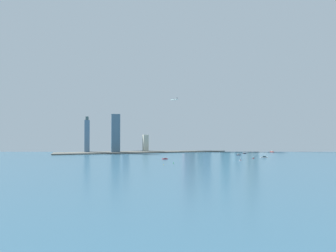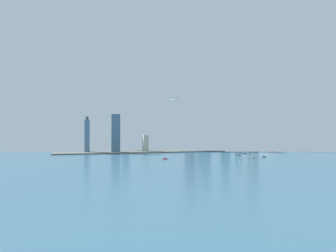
% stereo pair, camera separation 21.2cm
% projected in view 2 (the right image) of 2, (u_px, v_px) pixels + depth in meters
% --- Properties ---
extents(ground_plane, '(6000.00, 6000.00, 0.00)m').
position_uv_depth(ground_plane, '(251.00, 166.00, 576.48)').
color(ground_plane, '#396681').
extents(waterfront_pier, '(790.45, 74.98, 3.62)m').
position_uv_depth(waterfront_pier, '(180.00, 151.00, 994.97)').
color(waterfront_pier, '#63625B').
rests_on(waterfront_pier, ground).
extents(observation_tower, '(32.48, 32.48, 360.93)m').
position_uv_depth(observation_tower, '(249.00, 106.00, 1078.75)').
color(observation_tower, gray).
rests_on(observation_tower, ground).
extents(stadium_dome, '(90.80, 90.80, 36.46)m').
position_uv_depth(stadium_dome, '(271.00, 147.00, 1097.26)').
color(stadium_dome, gray).
rests_on(stadium_dome, ground).
extents(skyscraper_0, '(16.15, 21.72, 57.03)m').
position_uv_depth(skyscraper_0, '(145.00, 143.00, 978.72)').
color(skyscraper_0, beige).
rests_on(skyscraper_0, ground).
extents(skyscraper_1, '(23.13, 16.71, 176.78)m').
position_uv_depth(skyscraper_1, '(254.00, 126.00, 1134.36)').
color(skyscraper_1, slate).
rests_on(skyscraper_1, ground).
extents(skyscraper_2, '(27.70, 24.44, 170.37)m').
position_uv_depth(skyscraper_2, '(191.00, 127.00, 1079.70)').
color(skyscraper_2, '#7A5C58').
rests_on(skyscraper_2, ground).
extents(skyscraper_3, '(21.67, 24.48, 161.55)m').
position_uv_depth(skyscraper_3, '(225.00, 128.00, 1036.44)').
color(skyscraper_3, teal).
rests_on(skyscraper_3, ground).
extents(skyscraper_4, '(22.58, 26.91, 101.04)m').
position_uv_depth(skyscraper_4, '(125.00, 137.00, 1019.31)').
color(skyscraper_4, slate).
rests_on(skyscraper_4, ground).
extents(skyscraper_5, '(26.89, 16.92, 121.67)m').
position_uv_depth(skyscraper_5, '(116.00, 134.00, 935.31)').
color(skyscraper_5, slate).
rests_on(skyscraper_5, ground).
extents(skyscraper_6, '(15.73, 21.79, 114.19)m').
position_uv_depth(skyscraper_6, '(87.00, 136.00, 941.02)').
color(skyscraper_6, slate).
rests_on(skyscraper_6, ground).
extents(skyscraper_7, '(26.47, 19.40, 80.72)m').
position_uv_depth(skyscraper_7, '(237.00, 140.00, 1065.81)').
color(skyscraper_7, '#7A9EAE').
rests_on(skyscraper_7, ground).
extents(skyscraper_8, '(15.63, 25.67, 106.20)m').
position_uv_depth(skyscraper_8, '(227.00, 139.00, 1123.07)').
color(skyscraper_8, '#86A3AD').
rests_on(skyscraper_8, ground).
extents(skyscraper_9, '(20.60, 13.62, 68.44)m').
position_uv_depth(skyscraper_9, '(235.00, 141.00, 1162.85)').
color(skyscraper_9, '#ABBDC2').
rests_on(skyscraper_9, ground).
extents(skyscraper_10, '(25.62, 15.67, 147.73)m').
position_uv_depth(skyscraper_10, '(207.00, 130.00, 1043.87)').
color(skyscraper_10, slate).
rests_on(skyscraper_10, ground).
extents(skyscraper_11, '(25.64, 27.62, 110.97)m').
position_uv_depth(skyscraper_11, '(201.00, 135.00, 1082.58)').
color(skyscraper_11, '#A0BAC0').
rests_on(skyscraper_11, ground).
extents(skyscraper_12, '(17.56, 21.08, 169.50)m').
position_uv_depth(skyscraper_12, '(186.00, 126.00, 1031.75)').
color(skyscraper_12, slate).
rests_on(skyscraper_12, ground).
extents(boat_0, '(17.39, 12.51, 7.68)m').
position_uv_depth(boat_0, '(264.00, 157.00, 767.66)').
color(boat_0, silver).
rests_on(boat_0, ground).
extents(boat_1, '(5.84, 4.79, 4.08)m').
position_uv_depth(boat_1, '(253.00, 158.00, 741.70)').
color(boat_1, '#AC1E27').
rests_on(boat_1, ground).
extents(boat_2, '(10.39, 5.57, 3.54)m').
position_uv_depth(boat_2, '(245.00, 153.00, 903.97)').
color(boat_2, '#1B1D31').
rests_on(boat_2, ground).
extents(boat_3, '(13.32, 5.50, 7.27)m').
position_uv_depth(boat_3, '(165.00, 159.00, 723.80)').
color(boat_3, red).
rests_on(boat_3, ground).
extents(boat_4, '(9.10, 12.07, 4.50)m').
position_uv_depth(boat_4, '(238.00, 155.00, 844.49)').
color(boat_4, '#232332').
rests_on(boat_4, ground).
extents(boat_5, '(6.32, 4.02, 8.80)m').
position_uv_depth(boat_5, '(240.00, 160.00, 687.17)').
color(boat_5, white).
rests_on(boat_5, ground).
extents(boat_6, '(7.83, 13.95, 9.14)m').
position_uv_depth(boat_6, '(272.00, 152.00, 982.88)').
color(boat_6, '#AD2324').
rests_on(boat_6, ground).
extents(channel_buoy_0, '(1.67, 1.67, 1.75)m').
position_uv_depth(channel_buoy_0, '(163.00, 164.00, 600.51)').
color(channel_buoy_0, yellow).
rests_on(channel_buoy_0, ground).
extents(channel_buoy_1, '(1.64, 1.64, 2.87)m').
position_uv_depth(channel_buoy_1, '(174.00, 163.00, 628.02)').
color(channel_buoy_1, green).
rests_on(channel_buoy_1, ground).
extents(airplane, '(28.36, 28.01, 7.67)m').
position_uv_depth(airplane, '(174.00, 100.00, 975.99)').
color(airplane, silver).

